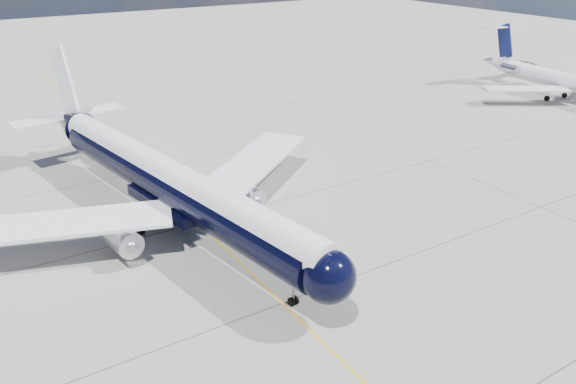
% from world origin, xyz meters
% --- Properties ---
extents(ground, '(320.00, 320.00, 0.00)m').
position_xyz_m(ground, '(0.00, 30.00, 0.00)').
color(ground, '#98968D').
rests_on(ground, ground).
extents(taxiway_centerline, '(0.16, 160.00, 0.01)m').
position_xyz_m(taxiway_centerline, '(0.00, 25.00, 0.00)').
color(taxiway_centerline, '#EBAC0C').
rests_on(taxiway_centerline, ground).
extents(main_airliner, '(38.81, 47.69, 13.82)m').
position_xyz_m(main_airliner, '(-2.26, 26.63, 4.29)').
color(main_airliner, black).
rests_on(main_airliner, ground).
extents(regional_jet, '(27.42, 31.62, 10.71)m').
position_xyz_m(regional_jet, '(67.81, 35.17, 3.38)').
color(regional_jet, white).
rests_on(regional_jet, ground).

